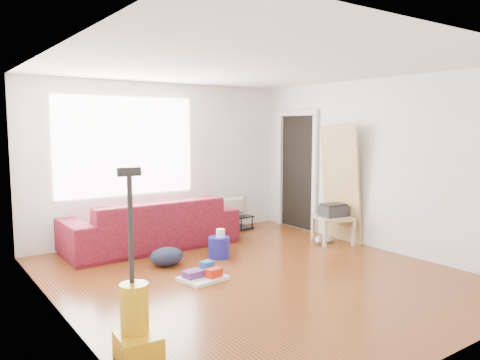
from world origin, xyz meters
TOP-DOWN VIEW (x-y plane):
  - room at (0.07, 0.15)m, footprint 4.51×5.01m
  - sofa at (-0.47, 1.95)m, footprint 2.55×1.00m
  - tv_stand at (1.23, 2.22)m, footprint 0.66×0.41m
  - tv at (1.23, 2.22)m, footprint 0.64×0.08m
  - side_table at (1.95, 0.57)m, footprint 0.67×0.67m
  - printer at (1.95, 0.57)m, footprint 0.43×0.35m
  - bucket at (0.06, 0.90)m, footprint 0.33×0.33m
  - toilet_paper at (0.08, 0.89)m, footprint 0.12×0.12m
  - cleaning_tray at (-0.60, 0.22)m, footprint 0.56×0.47m
  - backpack at (-0.71, 0.97)m, footprint 0.47×0.39m
  - sneakers at (1.85, 0.66)m, footprint 0.45×0.26m
  - vacuum at (-2.00, -1.10)m, footprint 0.34×0.38m
  - door_panel at (2.13, 0.60)m, footprint 0.23×0.73m

SIDE VIEW (x-z plane):
  - sofa at x=-0.47m, z-range -0.37..0.37m
  - bucket at x=0.06m, z-range -0.15..0.15m
  - backpack at x=-0.71m, z-range -0.12..0.12m
  - door_panel at x=2.13m, z-range -0.91..0.91m
  - sneakers at x=1.85m, z-range 0.00..0.10m
  - cleaning_tray at x=-0.60m, z-range -0.04..0.15m
  - tv_stand at x=1.23m, z-range 0.01..0.25m
  - toilet_paper at x=0.08m, z-range 0.15..0.26m
  - vacuum at x=-2.00m, z-range -0.47..1.02m
  - side_table at x=1.95m, z-range 0.14..0.56m
  - tv at x=1.23m, z-range 0.24..0.60m
  - printer at x=1.95m, z-range 0.42..0.62m
  - room at x=0.07m, z-range 0.00..2.51m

